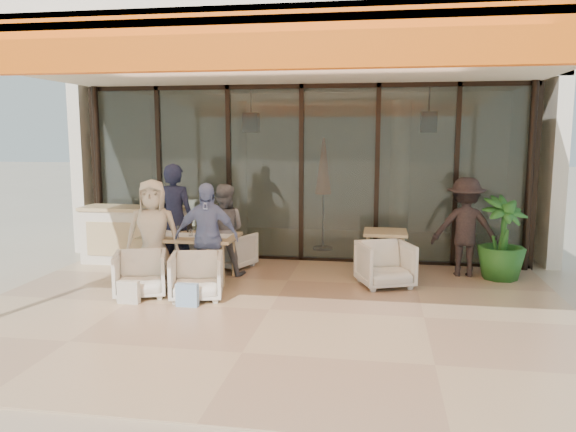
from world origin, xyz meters
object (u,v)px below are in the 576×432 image
object	(u,v)px
chair_far_left	(186,247)
side_chair	(385,262)
chair_near_left	(140,272)
diner_grey	(223,230)
chair_near_right	(196,274)
host_counter	(134,235)
side_table	(385,237)
standing_woman	(465,228)
diner_periwinkle	(207,237)
diner_cream	(153,234)
potted_palm	(502,239)
diner_navy	(174,219)
chair_far_right	(232,248)
dining_table	(189,239)

from	to	relation	value
chair_far_left	side_chair	size ratio (longest dim) A/B	0.90
chair_near_left	diner_grey	distance (m)	1.68
chair_near_right	diner_grey	bearing A→B (deg)	76.25
host_counter	diner_grey	distance (m)	1.91
side_table	standing_woman	world-z (taller)	standing_woman
diner_periwinkle	standing_woman	xyz separation A→B (m)	(3.91, 1.46, 0.01)
diner_cream	side_chair	distance (m)	3.55
chair_near_right	side_table	world-z (taller)	side_table
chair_near_left	potted_palm	xyz separation A→B (m)	(5.30, 1.82, 0.31)
diner_cream	standing_woman	size ratio (longest dim) A/B	1.01
diner_periwinkle	chair_near_right	bearing A→B (deg)	-94.01
diner_navy	side_table	distance (m)	3.51
chair_far_right	diner_grey	world-z (taller)	diner_grey
side_table	standing_woman	xyz separation A→B (m)	(1.28, 0.11, 0.18)
diner_periwinkle	side_chair	world-z (taller)	diner_periwinkle
potted_palm	chair_far_left	bearing A→B (deg)	179.12
diner_navy	potted_palm	size ratio (longest dim) A/B	1.37
dining_table	diner_grey	xyz separation A→B (m)	(0.43, 0.44, 0.07)
host_counter	chair_far_left	size ratio (longest dim) A/B	2.65
chair_near_left	chair_near_right	size ratio (longest dim) A/B	0.99
diner_navy	standing_woman	distance (m)	4.78
chair_far_left	standing_woman	bearing A→B (deg)	161.67
diner_periwinkle	side_chair	size ratio (longest dim) A/B	2.09
chair_far_left	diner_cream	world-z (taller)	diner_cream
diner_grey	side_table	distance (m)	2.67
chair_far_left	side_table	distance (m)	3.49
chair_near_right	chair_far_left	bearing A→B (deg)	100.10
chair_far_right	side_table	distance (m)	2.65
dining_table	diner_cream	xyz separation A→B (m)	(-0.41, -0.46, 0.14)
chair_far_right	side_table	bearing A→B (deg)	-159.57
potted_palm	diner_cream	bearing A→B (deg)	-166.03
chair_near_right	diner_periwinkle	distance (m)	0.67
chair_far_left	potted_palm	size ratio (longest dim) A/B	0.52
chair_near_right	standing_woman	world-z (taller)	standing_woman
dining_table	potted_palm	world-z (taller)	potted_palm
diner_navy	side_chair	distance (m)	3.53
chair_far_left	diner_navy	xyz separation A→B (m)	(0.00, -0.50, 0.58)
chair_near_left	diner_grey	xyz separation A→B (m)	(0.84, 1.40, 0.40)
diner_navy	diner_grey	world-z (taller)	diner_navy
chair_far_left	chair_near_right	size ratio (longest dim) A/B	0.95
chair_far_right	side_chair	xyz separation A→B (m)	(2.63, -0.80, 0.04)
diner_grey	potted_palm	distance (m)	4.48
dining_table	potted_palm	xyz separation A→B (m)	(4.89, 0.86, -0.01)
diner_grey	potted_palm	xyz separation A→B (m)	(4.46, 0.42, -0.08)
diner_periwinkle	potted_palm	bearing A→B (deg)	12.46
side_table	side_chair	xyz separation A→B (m)	(0.00, -0.75, -0.25)
chair_near_left	chair_near_right	distance (m)	0.84
chair_far_left	chair_near_left	bearing A→B (deg)	71.00
chair_far_left	potted_palm	bearing A→B (deg)	160.12
diner_grey	host_counter	bearing A→B (deg)	-21.43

